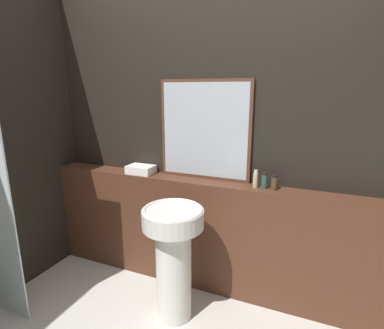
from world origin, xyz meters
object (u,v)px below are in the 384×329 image
(mirror, at_px, (205,130))
(towel_stack, at_px, (141,169))
(conditioner_bottle, at_px, (264,181))
(lotion_bottle, at_px, (274,183))
(pedestal_sink, at_px, (173,253))
(shampoo_bottle, at_px, (255,179))

(mirror, height_order, towel_stack, mirror)
(mirror, bearing_deg, conditioner_bottle, -8.80)
(towel_stack, xyz_separation_m, lotion_bottle, (1.13, -0.00, 0.02))
(pedestal_sink, xyz_separation_m, mirror, (0.04, 0.51, 0.81))
(shampoo_bottle, bearing_deg, lotion_bottle, -0.00)
(conditioner_bottle, distance_m, lotion_bottle, 0.07)
(mirror, relative_size, towel_stack, 3.43)
(towel_stack, relative_size, conditioner_bottle, 1.85)
(towel_stack, distance_m, lotion_bottle, 1.13)
(conditioner_bottle, relative_size, lotion_bottle, 1.11)
(mirror, bearing_deg, pedestal_sink, -93.98)
(pedestal_sink, height_order, towel_stack, towel_stack)
(mirror, bearing_deg, shampoo_bottle, -10.09)
(pedestal_sink, bearing_deg, towel_stack, 140.19)
(pedestal_sink, relative_size, mirror, 1.09)
(pedestal_sink, bearing_deg, lotion_bottle, 35.65)
(towel_stack, bearing_deg, pedestal_sink, -39.81)
(shampoo_bottle, bearing_deg, pedestal_sink, -137.23)
(mirror, height_order, conditioner_bottle, mirror)
(towel_stack, relative_size, lotion_bottle, 2.06)
(lotion_bottle, bearing_deg, pedestal_sink, -144.35)
(mirror, relative_size, shampoo_bottle, 5.88)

